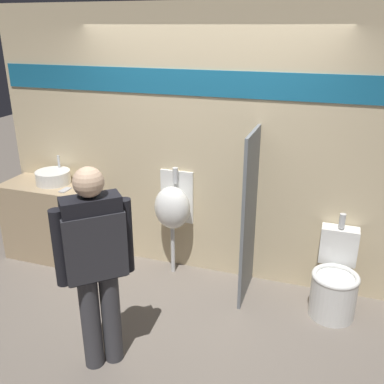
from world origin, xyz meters
name	(u,v)px	position (x,y,z in m)	size (l,w,h in m)	color
ground_plane	(186,298)	(0.00, 0.00, 0.00)	(16.00, 16.00, 0.00)	#70665B
display_wall	(206,148)	(0.00, 0.60, 1.36)	(4.54, 0.07, 2.70)	beige
sink_counter	(52,220)	(-1.72, 0.31, 0.44)	(1.00, 0.51, 0.87)	tan
sink_basin	(53,177)	(-1.67, 0.37, 0.94)	(0.37, 0.37, 0.28)	white
cell_phone	(65,190)	(-1.42, 0.21, 0.88)	(0.07, 0.14, 0.01)	#B7B7BC
divider_near_counter	(249,217)	(0.52, 0.28, 0.82)	(0.03, 0.59, 1.64)	slate
urinal_near_counter	(173,207)	(-0.30, 0.43, 0.75)	(0.37, 0.30, 1.15)	silver
toilet	(334,283)	(1.35, 0.25, 0.29)	(0.42, 0.58, 0.90)	white
person_in_vest	(95,257)	(-0.34, -1.00, 0.94)	(0.46, 0.44, 1.62)	#3D3D42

